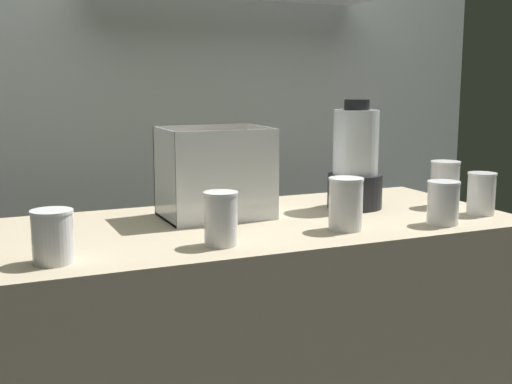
# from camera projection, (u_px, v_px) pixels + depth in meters

# --- Properties ---
(counter) EXTENTS (1.40, 0.64, 0.90)m
(counter) POSITION_uv_depth(u_px,v_px,m) (256.00, 380.00, 1.87)
(counter) COLOR tan
(counter) RESTS_ON ground_plane
(back_wall_unit) EXTENTS (2.60, 0.24, 2.50)m
(back_wall_unit) POSITION_uv_depth(u_px,v_px,m) (172.00, 82.00, 2.42)
(back_wall_unit) COLOR silver
(back_wall_unit) RESTS_ON ground_plane
(carrot_display_bin) EXTENTS (0.29, 0.21, 0.25)m
(carrot_display_bin) POSITION_uv_depth(u_px,v_px,m) (215.00, 189.00, 1.84)
(carrot_display_bin) COLOR white
(carrot_display_bin) RESTS_ON counter
(blender_pitcher) EXTENTS (0.16, 0.16, 0.32)m
(blender_pitcher) POSITION_uv_depth(u_px,v_px,m) (355.00, 163.00, 1.95)
(blender_pitcher) COLOR black
(blender_pitcher) RESTS_ON counter
(juice_cup_mango_far_left) EXTENTS (0.09, 0.09, 0.11)m
(juice_cup_mango_far_left) POSITION_uv_depth(u_px,v_px,m) (53.00, 240.00, 1.39)
(juice_cup_mango_far_left) COLOR white
(juice_cup_mango_far_left) RESTS_ON counter
(juice_cup_mango_left) EXTENTS (0.08, 0.08, 0.12)m
(juice_cup_mango_left) POSITION_uv_depth(u_px,v_px,m) (221.00, 221.00, 1.53)
(juice_cup_mango_left) COLOR white
(juice_cup_mango_left) RESTS_ON counter
(juice_cup_beet_middle) EXTENTS (0.09, 0.09, 0.13)m
(juice_cup_beet_middle) POSITION_uv_depth(u_px,v_px,m) (346.00, 207.00, 1.69)
(juice_cup_beet_middle) COLOR white
(juice_cup_beet_middle) RESTS_ON counter
(juice_cup_pomegranate_right) EXTENTS (0.08, 0.08, 0.11)m
(juice_cup_pomegranate_right) POSITION_uv_depth(u_px,v_px,m) (443.00, 204.00, 1.75)
(juice_cup_pomegranate_right) COLOR white
(juice_cup_pomegranate_right) RESTS_ON counter
(juice_cup_beet_far_right) EXTENTS (0.09, 0.09, 0.14)m
(juice_cup_beet_far_right) POSITION_uv_depth(u_px,v_px,m) (445.00, 186.00, 1.99)
(juice_cup_beet_far_right) COLOR white
(juice_cup_beet_far_right) RESTS_ON counter
(juice_cup_pomegranate_rightmost) EXTENTS (0.08, 0.08, 0.12)m
(juice_cup_pomegranate_rightmost) POSITION_uv_depth(u_px,v_px,m) (481.00, 196.00, 1.88)
(juice_cup_pomegranate_rightmost) COLOR white
(juice_cup_pomegranate_rightmost) RESTS_ON counter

